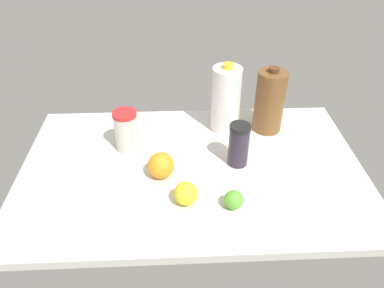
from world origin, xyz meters
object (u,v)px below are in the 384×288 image
object	(u,v)px
chocolate_milk_jug	(270,101)
orange_near_front	(161,165)
shaker_bottle	(239,145)
lime_loose	(233,200)
milk_jug	(226,99)
tumbler_cup	(126,131)
lemon_far_back	(186,193)

from	to	relation	value
chocolate_milk_jug	orange_near_front	bearing A→B (deg)	-146.95
shaker_bottle	lime_loose	size ratio (longest dim) A/B	2.65
milk_jug	orange_near_front	size ratio (longest dim) A/B	3.12
tumbler_cup	chocolate_milk_jug	bearing A→B (deg)	11.52
tumbler_cup	orange_near_front	size ratio (longest dim) A/B	1.77
shaker_bottle	orange_near_front	distance (cm)	27.67
chocolate_milk_jug	milk_jug	bearing A→B (deg)	176.82
chocolate_milk_jug	shaker_bottle	bearing A→B (deg)	-124.64
chocolate_milk_jug	orange_near_front	xyz separation A→B (cm)	(-41.63, -27.09, -7.99)
chocolate_milk_jug	lemon_far_back	world-z (taller)	chocolate_milk_jug
lime_loose	lemon_far_back	world-z (taller)	lemon_far_back
tumbler_cup	shaker_bottle	bearing A→B (deg)	-14.64
milk_jug	lemon_far_back	bearing A→B (deg)	-112.30
orange_near_front	chocolate_milk_jug	bearing A→B (deg)	33.05
tumbler_cup	lemon_far_back	world-z (taller)	tumbler_cup
shaker_bottle	lime_loose	distance (cm)	22.49
chocolate_milk_jug	lemon_far_back	distance (cm)	53.18
lime_loose	lemon_far_back	xyz separation A→B (cm)	(-14.51, 2.68, 0.75)
milk_jug	chocolate_milk_jug	xyz separation A→B (cm)	(16.85, -0.94, -0.72)
tumbler_cup	lime_loose	world-z (taller)	tumbler_cup
lime_loose	milk_jug	bearing A→B (deg)	86.91
chocolate_milk_jug	shaker_bottle	size ratio (longest dim) A/B	1.67
orange_near_front	lime_loose	bearing A→B (deg)	-35.15
shaker_bottle	orange_near_front	size ratio (longest dim) A/B	1.77
orange_near_front	milk_jug	bearing A→B (deg)	48.51
chocolate_milk_jug	lime_loose	size ratio (longest dim) A/B	4.42
chocolate_milk_jug	lime_loose	distance (cm)	47.93
chocolate_milk_jug	tumbler_cup	size ratio (longest dim) A/B	1.67
lime_loose	lemon_far_back	size ratio (longest dim) A/B	0.80
chocolate_milk_jug	orange_near_front	world-z (taller)	chocolate_milk_jug
tumbler_cup	lime_loose	distance (cm)	47.63
milk_jug	shaker_bottle	bearing A→B (deg)	-84.72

